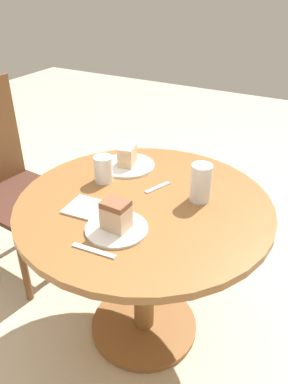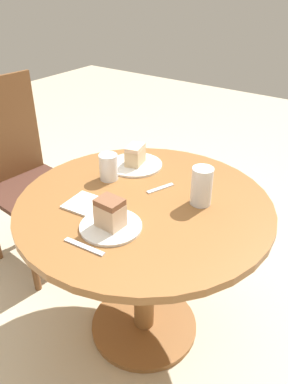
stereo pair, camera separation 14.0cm
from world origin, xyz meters
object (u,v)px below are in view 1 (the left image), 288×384
(cake_slice_far, at_px, (127,155))
(glass_lemonade, at_px, (104,171))
(glass_water, at_px, (201,185))
(chair, at_px, (8,182))
(plate_far, at_px, (128,165))
(plate_near, at_px, (117,228))
(cake_slice_near, at_px, (116,215))

(cake_slice_far, distance_m, glass_lemonade, 0.16)
(glass_lemonade, bearing_deg, glass_water, -82.35)
(chair, relative_size, plate_far, 4.22)
(plate_near, distance_m, cake_slice_near, 0.06)
(plate_far, xyz_separation_m, glass_water, (-0.11, -0.38, 0.06))
(plate_far, height_order, glass_water, glass_water)
(cake_slice_far, relative_size, glass_water, 0.74)
(glass_lemonade, bearing_deg, cake_slice_far, -5.98)
(cake_slice_near, bearing_deg, cake_slice_far, 26.52)
(glass_lemonade, distance_m, glass_water, 0.41)
(chair, bearing_deg, glass_water, -83.15)
(cake_slice_far, bearing_deg, plate_near, -153.48)
(cake_slice_near, height_order, glass_lemonade, cake_slice_near)
(cake_slice_near, relative_size, glass_water, 0.70)
(plate_near, xyz_separation_m, glass_water, (0.32, -0.17, 0.06))
(plate_near, bearing_deg, cake_slice_near, 0.00)
(cake_slice_near, height_order, glass_water, glass_water)
(plate_near, relative_size, glass_lemonade, 1.94)
(glass_water, bearing_deg, plate_near, 151.15)
(glass_lemonade, xyz_separation_m, glass_water, (0.05, -0.40, 0.02))
(plate_near, height_order, glass_water, glass_water)
(plate_near, relative_size, glass_water, 1.45)
(chair, distance_m, glass_water, 1.06)
(cake_slice_far, distance_m, glass_water, 0.40)
(chair, distance_m, glass_lemonade, 0.67)
(chair, xyz_separation_m, plate_far, (0.14, -0.65, 0.19))
(plate_near, distance_m, glass_lemonade, 0.35)
(glass_lemonade, bearing_deg, cake_slice_near, -138.90)
(chair, height_order, cake_slice_far, chair)
(glass_lemonade, bearing_deg, plate_near, -138.90)
(plate_near, xyz_separation_m, glass_lemonade, (0.26, 0.23, 0.04))
(glass_lemonade, relative_size, glass_water, 0.75)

